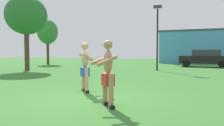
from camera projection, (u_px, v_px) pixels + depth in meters
name	position (u px, v px, depth m)	size (l,w,h in m)	color
ground_plane	(89.00, 99.00, 6.67)	(80.00, 80.00, 0.00)	#38752D
player_with_cap	(85.00, 65.00, 7.76)	(0.74, 0.84, 1.73)	black
player_in_red	(108.00, 72.00, 5.69)	(0.75, 0.82, 1.69)	black
frisbee	(111.00, 99.00, 6.62)	(0.24, 0.24, 0.03)	orange
car_black_near_post	(204.00, 58.00, 20.95)	(4.34, 2.11, 1.58)	black
lamp_post	(157.00, 30.00, 16.57)	(0.60, 0.24, 4.79)	black
outbuilding_behind_lot	(210.00, 47.00, 27.44)	(12.03, 4.82, 3.99)	#4C9ED1
tree_left_field	(26.00, 16.00, 17.10)	(3.11, 3.11, 5.63)	#4C3823
tree_behind_players	(48.00, 32.00, 25.39)	(2.30, 2.30, 5.02)	#4C3823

